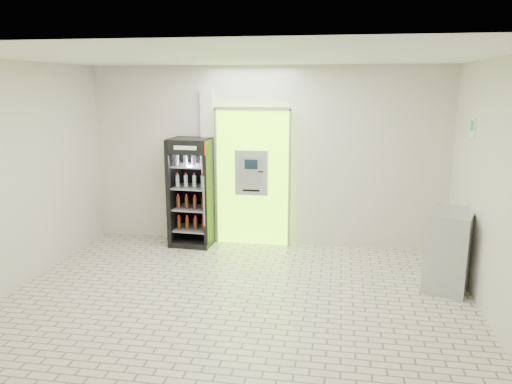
# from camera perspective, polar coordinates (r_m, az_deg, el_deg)

# --- Properties ---
(ground) EXTENTS (6.00, 6.00, 0.00)m
(ground) POSITION_cam_1_polar(r_m,az_deg,el_deg) (6.46, -2.38, -12.49)
(ground) COLOR #BDAF9C
(ground) RESTS_ON ground
(room_shell) EXTENTS (6.00, 6.00, 6.00)m
(room_shell) POSITION_cam_1_polar(r_m,az_deg,el_deg) (5.92, -2.54, 3.90)
(room_shell) COLOR beige
(room_shell) RESTS_ON ground
(atm_assembly) EXTENTS (1.30, 0.24, 2.33)m
(atm_assembly) POSITION_cam_1_polar(r_m,az_deg,el_deg) (8.41, -0.37, 1.81)
(atm_assembly) COLOR #88F70F
(atm_assembly) RESTS_ON ground
(pillar) EXTENTS (0.22, 0.11, 2.60)m
(pillar) POSITION_cam_1_polar(r_m,az_deg,el_deg) (8.59, -5.47, 2.85)
(pillar) COLOR silver
(pillar) RESTS_ON ground
(beverage_cooler) EXTENTS (0.71, 0.67, 1.82)m
(beverage_cooler) POSITION_cam_1_polar(r_m,az_deg,el_deg) (8.49, -7.29, -0.25)
(beverage_cooler) COLOR black
(beverage_cooler) RESTS_ON ground
(steel_cabinet) EXTENTS (0.78, 0.93, 1.06)m
(steel_cabinet) POSITION_cam_1_polar(r_m,az_deg,el_deg) (7.19, 21.21, -6.17)
(steel_cabinet) COLOR #A7AAAF
(steel_cabinet) RESTS_ON ground
(exit_sign) EXTENTS (0.02, 0.22, 0.26)m
(exit_sign) POSITION_cam_1_polar(r_m,az_deg,el_deg) (7.36, 23.53, 6.75)
(exit_sign) COLOR white
(exit_sign) RESTS_ON room_shell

